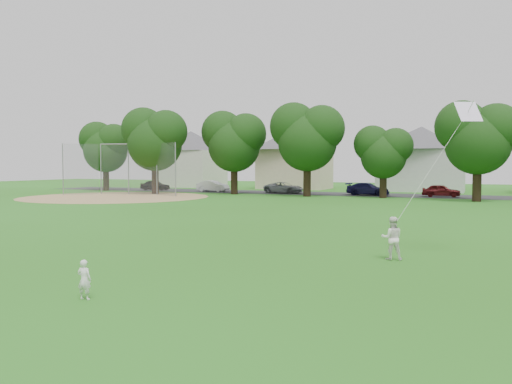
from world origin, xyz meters
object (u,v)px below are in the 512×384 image
at_px(older_boy, 392,238).
at_px(baseball_backstop, 126,169).
at_px(toddler, 84,280).
at_px(kite, 430,170).

distance_m(older_boy, baseball_backstop, 40.57).
distance_m(toddler, older_boy, 9.58).
relative_size(toddler, older_boy, 0.66).
bearing_deg(toddler, kite, -137.72).
relative_size(older_boy, baseball_backstop, 0.12).
xyz_separation_m(kite, baseball_backstop, (-32.22, 25.21, -0.23)).
height_order(older_boy, baseball_backstop, baseball_backstop).
bearing_deg(older_boy, baseball_backstop, -55.09).
xyz_separation_m(toddler, kite, (6.71, 8.48, 2.45)).
xyz_separation_m(older_boy, baseball_backstop, (-31.14, 25.94, 1.98)).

